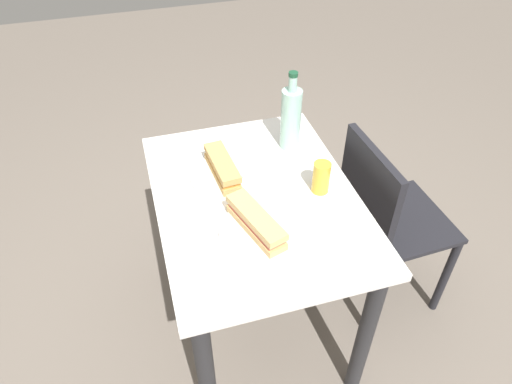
{
  "coord_description": "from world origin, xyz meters",
  "views": [
    {
      "loc": [
        1.18,
        -0.35,
        1.88
      ],
      "look_at": [
        0.0,
        0.0,
        0.78
      ],
      "focal_mm": 32.96,
      "sensor_mm": 36.0,
      "label": 1
    }
  ],
  "objects_px": {
    "water_bottle": "(291,118)",
    "knife_far": "(268,220)",
    "baguette_sandwich_far": "(256,222)",
    "chair_far": "(383,218)",
    "plate_far": "(256,231)",
    "baguette_sandwich_near": "(222,167)",
    "knife_near": "(235,169)",
    "dining_table": "(256,225)",
    "beer_glass": "(321,177)",
    "plate_near": "(223,176)"
  },
  "relations": [
    {
      "from": "dining_table",
      "to": "plate_near",
      "type": "xyz_separation_m",
      "value": [
        -0.13,
        -0.09,
        0.16
      ]
    },
    {
      "from": "baguette_sandwich_far",
      "to": "beer_glass",
      "type": "relative_size",
      "value": 2.22
    },
    {
      "from": "baguette_sandwich_far",
      "to": "beer_glass",
      "type": "distance_m",
      "value": 0.31
    },
    {
      "from": "plate_near",
      "to": "knife_near",
      "type": "relative_size",
      "value": 1.42
    },
    {
      "from": "baguette_sandwich_near",
      "to": "baguette_sandwich_far",
      "type": "xyz_separation_m",
      "value": [
        0.3,
        0.04,
        0.0
      ]
    },
    {
      "from": "chair_far",
      "to": "plate_far",
      "type": "bearing_deg",
      "value": -74.54
    },
    {
      "from": "plate_near",
      "to": "water_bottle",
      "type": "xyz_separation_m",
      "value": [
        -0.12,
        0.3,
        0.12
      ]
    },
    {
      "from": "baguette_sandwich_far",
      "to": "plate_near",
      "type": "bearing_deg",
      "value": -172.48
    },
    {
      "from": "plate_far",
      "to": "baguette_sandwich_near",
      "type": "bearing_deg",
      "value": -172.48
    },
    {
      "from": "knife_far",
      "to": "beer_glass",
      "type": "bearing_deg",
      "value": 115.35
    },
    {
      "from": "chair_far",
      "to": "plate_near",
      "type": "distance_m",
      "value": 0.7
    },
    {
      "from": "chair_far",
      "to": "baguette_sandwich_near",
      "type": "xyz_separation_m",
      "value": [
        -0.14,
        -0.64,
        0.31
      ]
    },
    {
      "from": "water_bottle",
      "to": "knife_far",
      "type": "bearing_deg",
      "value": -28.42
    },
    {
      "from": "knife_far",
      "to": "water_bottle",
      "type": "relative_size",
      "value": 0.53
    },
    {
      "from": "dining_table",
      "to": "knife_near",
      "type": "bearing_deg",
      "value": -165.54
    },
    {
      "from": "knife_near",
      "to": "baguette_sandwich_near",
      "type": "bearing_deg",
      "value": -73.47
    },
    {
      "from": "dining_table",
      "to": "beer_glass",
      "type": "distance_m",
      "value": 0.31
    },
    {
      "from": "dining_table",
      "to": "plate_near",
      "type": "relative_size",
      "value": 3.84
    },
    {
      "from": "dining_table",
      "to": "baguette_sandwich_near",
      "type": "bearing_deg",
      "value": -146.23
    },
    {
      "from": "baguette_sandwich_near",
      "to": "beer_glass",
      "type": "distance_m",
      "value": 0.36
    },
    {
      "from": "dining_table",
      "to": "baguette_sandwich_near",
      "type": "distance_m",
      "value": 0.25
    },
    {
      "from": "plate_near",
      "to": "chair_far",
      "type": "bearing_deg",
      "value": 77.9
    },
    {
      "from": "plate_near",
      "to": "knife_near",
      "type": "xyz_separation_m",
      "value": [
        -0.02,
        0.05,
        0.01
      ]
    },
    {
      "from": "knife_near",
      "to": "plate_near",
      "type": "bearing_deg",
      "value": -73.47
    },
    {
      "from": "plate_near",
      "to": "beer_glass",
      "type": "height_order",
      "value": "beer_glass"
    },
    {
      "from": "plate_near",
      "to": "baguette_sandwich_far",
      "type": "distance_m",
      "value": 0.31
    },
    {
      "from": "plate_far",
      "to": "beer_glass",
      "type": "relative_size",
      "value": 2.03
    },
    {
      "from": "plate_far",
      "to": "beer_glass",
      "type": "height_order",
      "value": "beer_glass"
    },
    {
      "from": "chair_far",
      "to": "baguette_sandwich_near",
      "type": "height_order",
      "value": "chair_far"
    },
    {
      "from": "knife_near",
      "to": "dining_table",
      "type": "bearing_deg",
      "value": 14.46
    },
    {
      "from": "knife_near",
      "to": "beer_glass",
      "type": "bearing_deg",
      "value": 55.78
    },
    {
      "from": "plate_near",
      "to": "knife_far",
      "type": "relative_size",
      "value": 1.42
    },
    {
      "from": "knife_near",
      "to": "baguette_sandwich_far",
      "type": "xyz_separation_m",
      "value": [
        0.32,
        -0.01,
        0.03
      ]
    },
    {
      "from": "dining_table",
      "to": "chair_far",
      "type": "bearing_deg",
      "value": 89.6
    },
    {
      "from": "dining_table",
      "to": "baguette_sandwich_far",
      "type": "distance_m",
      "value": 0.26
    },
    {
      "from": "knife_near",
      "to": "knife_far",
      "type": "bearing_deg",
      "value": 7.36
    },
    {
      "from": "baguette_sandwich_far",
      "to": "water_bottle",
      "type": "relative_size",
      "value": 0.82
    },
    {
      "from": "knife_near",
      "to": "knife_far",
      "type": "height_order",
      "value": "same"
    },
    {
      "from": "water_bottle",
      "to": "baguette_sandwich_far",
      "type": "bearing_deg",
      "value": -31.84
    },
    {
      "from": "dining_table",
      "to": "knife_near",
      "type": "xyz_separation_m",
      "value": [
        -0.15,
        -0.04,
        0.17
      ]
    },
    {
      "from": "baguette_sandwich_far",
      "to": "water_bottle",
      "type": "distance_m",
      "value": 0.5
    },
    {
      "from": "knife_near",
      "to": "water_bottle",
      "type": "distance_m",
      "value": 0.3
    },
    {
      "from": "chair_far",
      "to": "knife_near",
      "type": "height_order",
      "value": "chair_far"
    },
    {
      "from": "knife_far",
      "to": "water_bottle",
      "type": "distance_m",
      "value": 0.46
    },
    {
      "from": "baguette_sandwich_near",
      "to": "plate_far",
      "type": "bearing_deg",
      "value": 7.52
    },
    {
      "from": "knife_near",
      "to": "water_bottle",
      "type": "bearing_deg",
      "value": 112.74
    },
    {
      "from": "chair_far",
      "to": "baguette_sandwich_near",
      "type": "distance_m",
      "value": 0.72
    },
    {
      "from": "plate_far",
      "to": "water_bottle",
      "type": "relative_size",
      "value": 0.76
    },
    {
      "from": "chair_far",
      "to": "knife_far",
      "type": "height_order",
      "value": "chair_far"
    },
    {
      "from": "baguette_sandwich_far",
      "to": "knife_far",
      "type": "bearing_deg",
      "value": 119.09
    }
  ]
}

